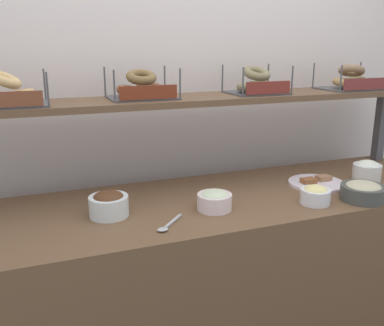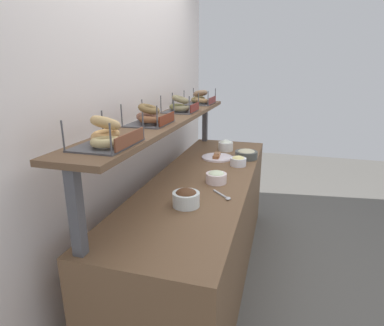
{
  "view_description": "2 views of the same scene",
  "coord_description": "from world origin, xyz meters",
  "px_view_note": "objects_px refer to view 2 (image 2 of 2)",
  "views": [
    {
      "loc": [
        -0.8,
        -1.67,
        1.54
      ],
      "look_at": [
        -0.14,
        0.03,
        1.02
      ],
      "focal_mm": 40.39,
      "sensor_mm": 36.0,
      "label": 1
    },
    {
      "loc": [
        -2.17,
        -0.53,
        1.64
      ],
      "look_at": [
        -0.18,
        0.04,
        1.01
      ],
      "focal_mm": 29.72,
      "sensor_mm": 36.0,
      "label": 2
    }
  ],
  "objects_px": {
    "bowl_tuna_salad": "(246,154)",
    "bagel_basket_cinnamon_raisin": "(150,117)",
    "bowl_scallion_spread": "(216,177)",
    "serving_spoon_near_plate": "(224,196)",
    "bowl_cream_cheese": "(226,145)",
    "bagel_basket_plain": "(107,136)",
    "bagel_basket_everything": "(201,99)",
    "bagel_basket_poppy": "(181,106)",
    "bowl_chocolate_spread": "(186,198)",
    "serving_plate_white": "(217,157)",
    "bowl_egg_salad": "(238,161)"
  },
  "relations": [
    {
      "from": "bowl_tuna_salad",
      "to": "bagel_basket_poppy",
      "type": "height_order",
      "value": "bagel_basket_poppy"
    },
    {
      "from": "bowl_cream_cheese",
      "to": "bowl_chocolate_spread",
      "type": "height_order",
      "value": "bowl_chocolate_spread"
    },
    {
      "from": "bowl_tuna_salad",
      "to": "bagel_basket_cinnamon_raisin",
      "type": "bearing_deg",
      "value": 148.33
    },
    {
      "from": "bowl_cream_cheese",
      "to": "bowl_tuna_salad",
      "type": "bearing_deg",
      "value": -135.13
    },
    {
      "from": "bagel_basket_everything",
      "to": "serving_plate_white",
      "type": "bearing_deg",
      "value": -145.67
    },
    {
      "from": "bowl_cream_cheese",
      "to": "serving_plate_white",
      "type": "height_order",
      "value": "bowl_cream_cheese"
    },
    {
      "from": "bowl_cream_cheese",
      "to": "bagel_basket_poppy",
      "type": "height_order",
      "value": "bagel_basket_poppy"
    },
    {
      "from": "bowl_scallion_spread",
      "to": "bowl_egg_salad",
      "type": "bearing_deg",
      "value": -11.76
    },
    {
      "from": "bowl_chocolate_spread",
      "to": "serving_spoon_near_plate",
      "type": "height_order",
      "value": "bowl_chocolate_spread"
    },
    {
      "from": "bowl_scallion_spread",
      "to": "serving_spoon_near_plate",
      "type": "distance_m",
      "value": 0.26
    },
    {
      "from": "serving_plate_white",
      "to": "bowl_scallion_spread",
      "type": "bearing_deg",
      "value": -168.93
    },
    {
      "from": "bagel_basket_cinnamon_raisin",
      "to": "bowl_scallion_spread",
      "type": "bearing_deg",
      "value": -63.87
    },
    {
      "from": "bowl_cream_cheese",
      "to": "bowl_egg_salad",
      "type": "bearing_deg",
      "value": -157.62
    },
    {
      "from": "bowl_chocolate_spread",
      "to": "bowl_scallion_spread",
      "type": "distance_m",
      "value": 0.44
    },
    {
      "from": "bowl_tuna_salad",
      "to": "bagel_basket_everything",
      "type": "xyz_separation_m",
      "value": [
        0.3,
        0.5,
        0.44
      ]
    },
    {
      "from": "bagel_basket_everything",
      "to": "bowl_egg_salad",
      "type": "bearing_deg",
      "value": -139.0
    },
    {
      "from": "bowl_egg_salad",
      "to": "bagel_basket_poppy",
      "type": "height_order",
      "value": "bagel_basket_poppy"
    },
    {
      "from": "bagel_basket_poppy",
      "to": "bowl_tuna_salad",
      "type": "bearing_deg",
      "value": -62.11
    },
    {
      "from": "bagel_basket_plain",
      "to": "bagel_basket_poppy",
      "type": "relative_size",
      "value": 1.13
    },
    {
      "from": "bowl_cream_cheese",
      "to": "bagel_basket_poppy",
      "type": "distance_m",
      "value": 0.72
    },
    {
      "from": "bowl_tuna_salad",
      "to": "serving_plate_white",
      "type": "bearing_deg",
      "value": 104.3
    },
    {
      "from": "serving_spoon_near_plate",
      "to": "bagel_basket_poppy",
      "type": "distance_m",
      "value": 0.93
    },
    {
      "from": "bowl_chocolate_spread",
      "to": "serving_spoon_near_plate",
      "type": "distance_m",
      "value": 0.27
    },
    {
      "from": "bowl_tuna_salad",
      "to": "bagel_basket_plain",
      "type": "xyz_separation_m",
      "value": [
        -1.44,
        0.5,
        0.44
      ]
    },
    {
      "from": "bowl_chocolate_spread",
      "to": "bowl_tuna_salad",
      "type": "relative_size",
      "value": 0.81
    },
    {
      "from": "serving_spoon_near_plate",
      "to": "bagel_basket_everything",
      "type": "relative_size",
      "value": 0.41
    },
    {
      "from": "bowl_chocolate_spread",
      "to": "bowl_scallion_spread",
      "type": "height_order",
      "value": "bowl_chocolate_spread"
    },
    {
      "from": "bowl_scallion_spread",
      "to": "bagel_basket_poppy",
      "type": "distance_m",
      "value": 0.7
    },
    {
      "from": "bowl_cream_cheese",
      "to": "bagel_basket_everything",
      "type": "xyz_separation_m",
      "value": [
        0.08,
        0.28,
        0.43
      ]
    },
    {
      "from": "bowl_tuna_salad",
      "to": "serving_plate_white",
      "type": "height_order",
      "value": "bowl_tuna_salad"
    },
    {
      "from": "bowl_egg_salad",
      "to": "bowl_tuna_salad",
      "type": "height_order",
      "value": "bowl_tuna_salad"
    },
    {
      "from": "bowl_scallion_spread",
      "to": "bagel_basket_everything",
      "type": "distance_m",
      "value": 1.13
    },
    {
      "from": "bagel_basket_cinnamon_raisin",
      "to": "bowl_chocolate_spread",
      "type": "bearing_deg",
      "value": -126.45
    },
    {
      "from": "bowl_tuna_salad",
      "to": "bagel_basket_cinnamon_raisin",
      "type": "height_order",
      "value": "bagel_basket_cinnamon_raisin"
    },
    {
      "from": "bowl_scallion_spread",
      "to": "serving_spoon_near_plate",
      "type": "xyz_separation_m",
      "value": [
        -0.24,
        -0.1,
        -0.04
      ]
    },
    {
      "from": "bowl_egg_salad",
      "to": "bagel_basket_cinnamon_raisin",
      "type": "xyz_separation_m",
      "value": [
        -0.64,
        0.49,
        0.44
      ]
    },
    {
      "from": "bowl_scallion_spread",
      "to": "bagel_basket_cinnamon_raisin",
      "type": "height_order",
      "value": "bagel_basket_cinnamon_raisin"
    },
    {
      "from": "bowl_cream_cheese",
      "to": "bowl_tuna_salad",
      "type": "xyz_separation_m",
      "value": [
        -0.23,
        -0.22,
        -0.01
      ]
    },
    {
      "from": "bowl_cream_cheese",
      "to": "bowl_egg_salad",
      "type": "distance_m",
      "value": 0.49
    },
    {
      "from": "bowl_cream_cheese",
      "to": "bagel_basket_plain",
      "type": "relative_size",
      "value": 0.43
    },
    {
      "from": "bagel_basket_plain",
      "to": "bagel_basket_poppy",
      "type": "height_order",
      "value": "bagel_basket_plain"
    },
    {
      "from": "bowl_chocolate_spread",
      "to": "serving_spoon_near_plate",
      "type": "bearing_deg",
      "value": -45.99
    },
    {
      "from": "bagel_basket_everything",
      "to": "bagel_basket_cinnamon_raisin",
      "type": "bearing_deg",
      "value": 178.37
    },
    {
      "from": "bowl_chocolate_spread",
      "to": "bowl_egg_salad",
      "type": "distance_m",
      "value": 0.89
    },
    {
      "from": "bowl_tuna_salad",
      "to": "serving_plate_white",
      "type": "relative_size",
      "value": 0.72
    },
    {
      "from": "serving_plate_white",
      "to": "bagel_basket_everything",
      "type": "relative_size",
      "value": 0.82
    },
    {
      "from": "serving_spoon_near_plate",
      "to": "bowl_cream_cheese",
      "type": "bearing_deg",
      "value": 9.87
    },
    {
      "from": "bowl_tuna_salad",
      "to": "serving_plate_white",
      "type": "xyz_separation_m",
      "value": [
        -0.06,
        0.25,
        -0.03
      ]
    },
    {
      "from": "bowl_cream_cheese",
      "to": "bowl_scallion_spread",
      "type": "distance_m",
      "value": 0.9
    },
    {
      "from": "bowl_chocolate_spread",
      "to": "bagel_basket_plain",
      "type": "height_order",
      "value": "bagel_basket_plain"
    }
  ]
}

